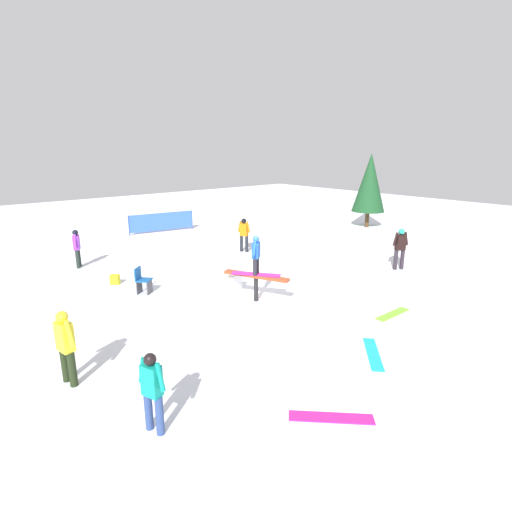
{
  "coord_description": "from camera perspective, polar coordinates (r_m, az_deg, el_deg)",
  "views": [
    {
      "loc": [
        8.94,
        -7.68,
        4.67
      ],
      "look_at": [
        0.0,
        0.0,
        1.46
      ],
      "focal_mm": 28.0,
      "sensor_mm": 36.0,
      "label": 1
    }
  ],
  "objects": [
    {
      "name": "bystander_yellow",
      "position": [
        8.99,
        -25.57,
        -11.24
      ],
      "size": [
        0.72,
        0.3,
        1.59
      ],
      "rotation": [
        0.0,
        0.0,
        3.34
      ],
      "color": "black",
      "rests_on": "ground"
    },
    {
      "name": "bystander_black",
      "position": [
        16.62,
        19.9,
        1.26
      ],
      "size": [
        0.4,
        0.62,
        1.64
      ],
      "rotation": [
        0.0,
        0.0,
        4.2
      ],
      "color": "#2B232B",
      "rests_on": "ground"
    },
    {
      "name": "loose_snowboard_cyan",
      "position": [
        9.99,
        16.38,
        -13.25
      ],
      "size": [
        1.24,
        1.34,
        0.02
      ],
      "primitive_type": "cube",
      "rotation": [
        0.0,
        0.0,
        2.3
      ],
      "color": "#19BDD5",
      "rests_on": "ground"
    },
    {
      "name": "safety_fence",
      "position": [
        23.42,
        -13.33,
        4.8
      ],
      "size": [
        0.69,
        3.68,
        1.1
      ],
      "rotation": [
        0.0,
        0.0,
        4.54
      ],
      "color": "blue",
      "rests_on": "ground"
    },
    {
      "name": "bystander_purple",
      "position": [
        17.45,
        -24.22,
        1.26
      ],
      "size": [
        0.6,
        0.36,
        1.54
      ],
      "rotation": [
        0.0,
        0.0,
        5.82
      ],
      "color": "#1F2B24",
      "rests_on": "ground"
    },
    {
      "name": "snow_kicker_ramp",
      "position": [
        13.42,
        -6.92,
        -3.91
      ],
      "size": [
        2.24,
        2.08,
        0.59
      ],
      "primitive_type": "cube",
      "rotation": [
        0.0,
        0.0,
        0.4
      ],
      "color": "white",
      "rests_on": "ground"
    },
    {
      "name": "ground_plane",
      "position": [
        12.68,
        -0.0,
        -6.39
      ],
      "size": [
        60.0,
        60.0,
        0.0
      ],
      "primitive_type": "plane",
      "color": "white"
    },
    {
      "name": "bystander_teal",
      "position": [
        7.15,
        -14.61,
        -17.86
      ],
      "size": [
        0.59,
        0.29,
        1.47
      ],
      "rotation": [
        0.0,
        0.0,
        0.31
      ],
      "color": "navy",
      "rests_on": "ground"
    },
    {
      "name": "rail_feature",
      "position": [
        12.43,
        -0.0,
        -3.31
      ],
      "size": [
        2.11,
        1.11,
        0.86
      ],
      "rotation": [
        0.0,
        0.0,
        0.4
      ],
      "color": "black",
      "rests_on": "ground"
    },
    {
      "name": "bystander_orange",
      "position": [
        18.37,
        -1.73,
        3.28
      ],
      "size": [
        0.61,
        0.36,
        1.55
      ],
      "rotation": [
        0.0,
        0.0,
        0.45
      ],
      "color": "#1E2329",
      "rests_on": "ground"
    },
    {
      "name": "loose_snowboard_lime",
      "position": [
        12.32,
        18.93,
        -7.86
      ],
      "size": [
        0.32,
        1.37,
        0.02
      ],
      "primitive_type": "cube",
      "rotation": [
        0.0,
        0.0,
        4.68
      ],
      "color": "#85CC35",
      "rests_on": "ground"
    },
    {
      "name": "main_rider_on_rail",
      "position": [
        12.22,
        -0.0,
        -0.07
      ],
      "size": [
        1.4,
        1.13,
        1.23
      ],
      "rotation": [
        0.0,
        0.0,
        0.63
      ],
      "color": "#C92290",
      "rests_on": "rail_feature"
    },
    {
      "name": "loose_snowboard_magenta",
      "position": [
        7.8,
        10.68,
        -21.74
      ],
      "size": [
        1.27,
        1.27,
        0.02
      ],
      "primitive_type": "cube",
      "rotation": [
        0.0,
        0.0,
        3.93
      ],
      "color": "#CD1F90",
      "rests_on": "ground"
    },
    {
      "name": "backpack_on_snow",
      "position": [
        14.96,
        -19.51,
        -3.19
      ],
      "size": [
        0.36,
        0.37,
        0.34
      ],
      "primitive_type": "cube",
      "rotation": [
        0.0,
        0.0,
        3.97
      ],
      "color": "yellow",
      "rests_on": "ground"
    },
    {
      "name": "folding_chair",
      "position": [
        13.7,
        -15.9,
        -3.48
      ],
      "size": [
        0.62,
        0.62,
        0.88
      ],
      "rotation": [
        0.0,
        0.0,
        2.28
      ],
      "color": "#3F3F44",
      "rests_on": "ground"
    },
    {
      "name": "pine_tree_near",
      "position": [
        24.94,
        15.93,
        10.02
      ],
      "size": [
        1.92,
        1.92,
        4.37
      ],
      "color": "#4C331E",
      "rests_on": "ground"
    }
  ]
}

